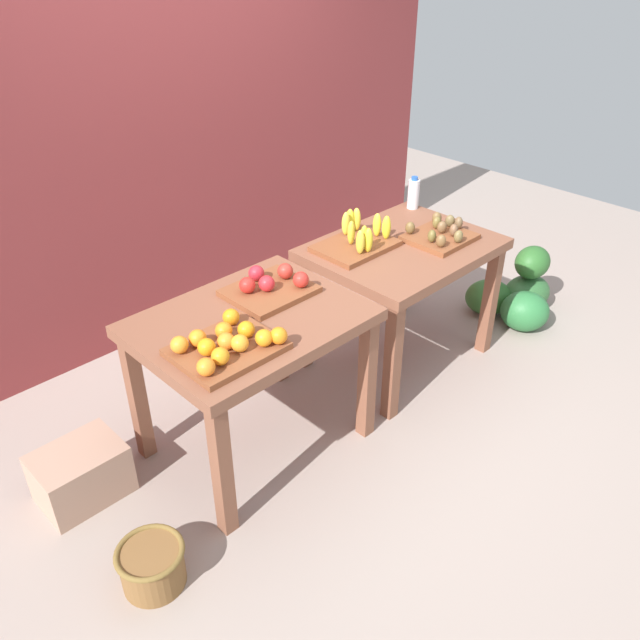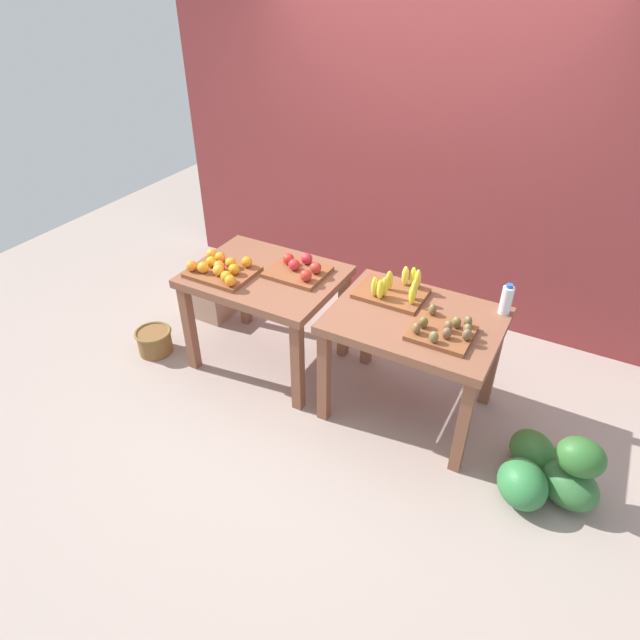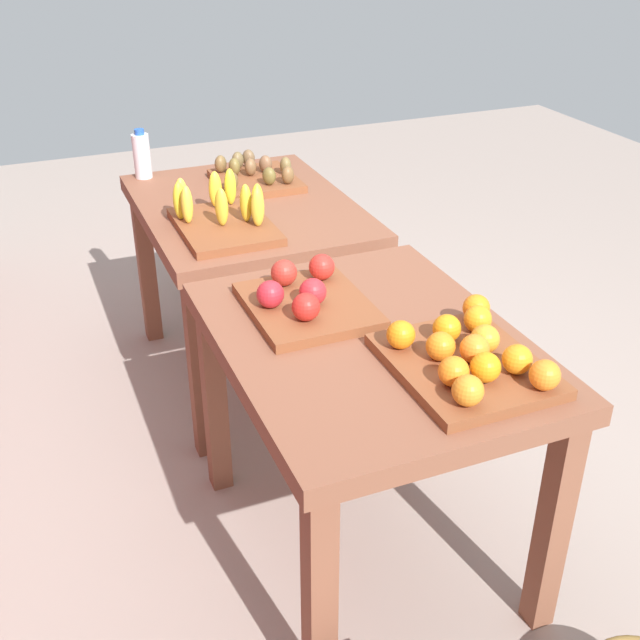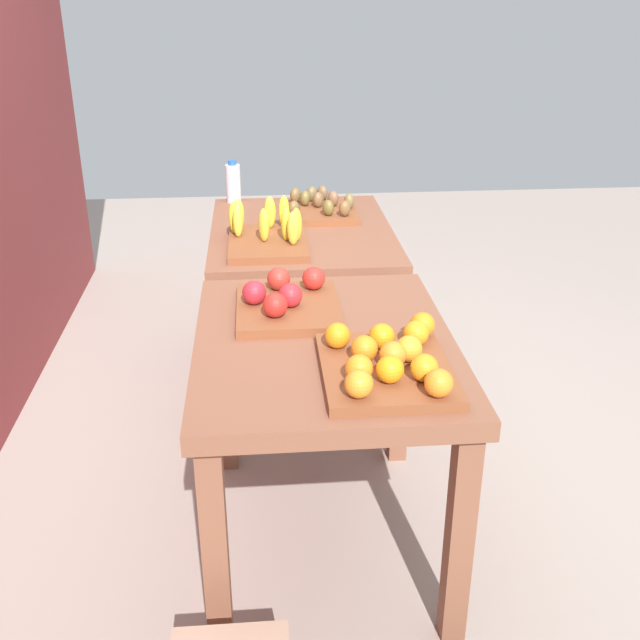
{
  "view_description": "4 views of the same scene",
  "coord_description": "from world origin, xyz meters",
  "px_view_note": "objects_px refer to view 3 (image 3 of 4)",
  "views": [
    {
      "loc": [
        -2.11,
        -2.05,
        2.36
      ],
      "look_at": [
        -0.08,
        0.02,
        0.54
      ],
      "focal_mm": 36.29,
      "sensor_mm": 36.0,
      "label": 1
    },
    {
      "loc": [
        1.37,
        -2.7,
        2.67
      ],
      "look_at": [
        -0.1,
        -0.04,
        0.55
      ],
      "focal_mm": 30.51,
      "sensor_mm": 36.0,
      "label": 2
    },
    {
      "loc": [
        -2.25,
        0.85,
        1.88
      ],
      "look_at": [
        -0.1,
        -0.04,
        0.58
      ],
      "focal_mm": 44.38,
      "sensor_mm": 36.0,
      "label": 3
    },
    {
      "loc": [
        -2.65,
        0.19,
        1.79
      ],
      "look_at": [
        -0.03,
        -0.03,
        0.59
      ],
      "focal_mm": 42.37,
      "sensor_mm": 36.0,
      "label": 4
    }
  ],
  "objects_px": {
    "orange_bin": "(468,356)",
    "watermelon_pile": "(243,244)",
    "display_table_left": "(369,372)",
    "water_bottle": "(142,155)",
    "display_table_right": "(247,231)",
    "banana_crate": "(223,216)",
    "kiwi_bin": "(255,176)",
    "apple_bin": "(304,298)"
  },
  "relations": [
    {
      "from": "orange_bin",
      "to": "watermelon_pile",
      "type": "xyz_separation_m",
      "value": [
        2.33,
        -0.1,
        -0.65
      ]
    },
    {
      "from": "display_table_left",
      "to": "water_bottle",
      "type": "xyz_separation_m",
      "value": [
        1.58,
        0.31,
        0.21
      ]
    },
    {
      "from": "display_table_right",
      "to": "banana_crate",
      "type": "height_order",
      "value": "banana_crate"
    },
    {
      "from": "orange_bin",
      "to": "watermelon_pile",
      "type": "height_order",
      "value": "orange_bin"
    },
    {
      "from": "kiwi_bin",
      "to": "banana_crate",
      "type": "bearing_deg",
      "value": 148.07
    },
    {
      "from": "kiwi_bin",
      "to": "orange_bin",
      "type": "bearing_deg",
      "value": -178.09
    },
    {
      "from": "display_table_right",
      "to": "kiwi_bin",
      "type": "distance_m",
      "value": 0.27
    },
    {
      "from": "water_bottle",
      "to": "watermelon_pile",
      "type": "xyz_separation_m",
      "value": [
        0.5,
        -0.57,
        -0.7
      ]
    },
    {
      "from": "apple_bin",
      "to": "banana_crate",
      "type": "height_order",
      "value": "banana_crate"
    },
    {
      "from": "display_table_right",
      "to": "apple_bin",
      "type": "height_order",
      "value": "apple_bin"
    },
    {
      "from": "banana_crate",
      "to": "kiwi_bin",
      "type": "relative_size",
      "value": 1.2
    },
    {
      "from": "orange_bin",
      "to": "water_bottle",
      "type": "xyz_separation_m",
      "value": [
        1.83,
        0.46,
        0.05
      ]
    },
    {
      "from": "watermelon_pile",
      "to": "banana_crate",
      "type": "bearing_deg",
      "value": 160.55
    },
    {
      "from": "display_table_right",
      "to": "water_bottle",
      "type": "relative_size",
      "value": 5.04
    },
    {
      "from": "display_table_right",
      "to": "water_bottle",
      "type": "bearing_deg",
      "value": 33.48
    },
    {
      "from": "orange_bin",
      "to": "kiwi_bin",
      "type": "bearing_deg",
      "value": 1.91
    },
    {
      "from": "apple_bin",
      "to": "kiwi_bin",
      "type": "relative_size",
      "value": 1.09
    },
    {
      "from": "orange_bin",
      "to": "banana_crate",
      "type": "bearing_deg",
      "value": 15.08
    },
    {
      "from": "display_table_right",
      "to": "kiwi_bin",
      "type": "relative_size",
      "value": 2.83
    },
    {
      "from": "display_table_left",
      "to": "watermelon_pile",
      "type": "xyz_separation_m",
      "value": [
        2.08,
        -0.26,
        -0.49
      ]
    },
    {
      "from": "display_table_left",
      "to": "display_table_right",
      "type": "relative_size",
      "value": 1.0
    },
    {
      "from": "kiwi_bin",
      "to": "water_bottle",
      "type": "bearing_deg",
      "value": 57.61
    },
    {
      "from": "orange_bin",
      "to": "watermelon_pile",
      "type": "distance_m",
      "value": 2.42
    },
    {
      "from": "display_table_left",
      "to": "watermelon_pile",
      "type": "relative_size",
      "value": 1.51
    },
    {
      "from": "display_table_left",
      "to": "watermelon_pile",
      "type": "bearing_deg",
      "value": -7.16
    },
    {
      "from": "display_table_left",
      "to": "banana_crate",
      "type": "distance_m",
      "value": 0.93
    },
    {
      "from": "orange_bin",
      "to": "banana_crate",
      "type": "height_order",
      "value": "banana_crate"
    },
    {
      "from": "water_bottle",
      "to": "watermelon_pile",
      "type": "relative_size",
      "value": 0.3
    },
    {
      "from": "orange_bin",
      "to": "water_bottle",
      "type": "bearing_deg",
      "value": 14.17
    },
    {
      "from": "apple_bin",
      "to": "kiwi_bin",
      "type": "bearing_deg",
      "value": -10.92
    },
    {
      "from": "apple_bin",
      "to": "water_bottle",
      "type": "distance_m",
      "value": 1.38
    },
    {
      "from": "apple_bin",
      "to": "water_bottle",
      "type": "xyz_separation_m",
      "value": [
        1.36,
        0.2,
        0.06
      ]
    },
    {
      "from": "display_table_right",
      "to": "orange_bin",
      "type": "bearing_deg",
      "value": -173.45
    },
    {
      "from": "display_table_left",
      "to": "water_bottle",
      "type": "bearing_deg",
      "value": 10.92
    },
    {
      "from": "banana_crate",
      "to": "water_bottle",
      "type": "bearing_deg",
      "value": 12.6
    },
    {
      "from": "apple_bin",
      "to": "watermelon_pile",
      "type": "xyz_separation_m",
      "value": [
        1.87,
        -0.37,
        -0.64
      ]
    },
    {
      "from": "orange_bin",
      "to": "apple_bin",
      "type": "height_order",
      "value": "apple_bin"
    },
    {
      "from": "water_bottle",
      "to": "orange_bin",
      "type": "bearing_deg",
      "value": -165.83
    },
    {
      "from": "display_table_left",
      "to": "apple_bin",
      "type": "xyz_separation_m",
      "value": [
        0.22,
        0.11,
        0.15
      ]
    },
    {
      "from": "kiwi_bin",
      "to": "water_bottle",
      "type": "xyz_separation_m",
      "value": [
        0.26,
        0.41,
        0.06
      ]
    },
    {
      "from": "kiwi_bin",
      "to": "water_bottle",
      "type": "relative_size",
      "value": 1.78
    },
    {
      "from": "watermelon_pile",
      "to": "apple_bin",
      "type": "bearing_deg",
      "value": 168.79
    }
  ]
}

